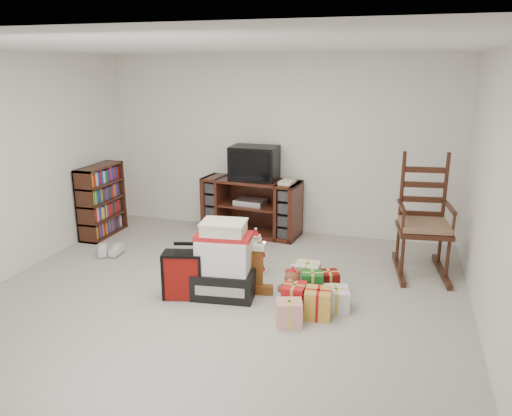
{
  "coord_description": "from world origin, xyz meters",
  "views": [
    {
      "loc": [
        1.74,
        -4.32,
        2.34
      ],
      "look_at": [
        0.24,
        0.6,
        0.87
      ],
      "focal_mm": 35.0,
      "sensor_mm": 36.0,
      "label": 1
    }
  ],
  "objects": [
    {
      "name": "stocking",
      "position": [
        0.29,
        0.36,
        0.27
      ],
      "size": [
        0.26,
        0.14,
        0.54
      ],
      "primitive_type": null,
      "rotation": [
        0.0,
        0.0,
        0.15
      ],
      "color": "#0B6918",
      "rests_on": "floor"
    },
    {
      "name": "room",
      "position": [
        0.0,
        0.0,
        1.25
      ],
      "size": [
        5.01,
        5.01,
        2.51
      ],
      "color": "#B7B2A8",
      "rests_on": "ground"
    },
    {
      "name": "santa_figurine",
      "position": [
        0.16,
        0.87,
        0.21
      ],
      "size": [
        0.26,
        0.25,
        0.54
      ],
      "color": "#B01314",
      "rests_on": "floor"
    },
    {
      "name": "red_suitcase",
      "position": [
        -0.37,
        0.02,
        0.25
      ],
      "size": [
        0.42,
        0.29,
        0.59
      ],
      "rotation": [
        0.0,
        0.0,
        0.24
      ],
      "color": "maroon",
      "rests_on": "floor"
    },
    {
      "name": "tv_stand",
      "position": [
        -0.32,
        2.22,
        0.4
      ],
      "size": [
        1.44,
        0.64,
        0.8
      ],
      "rotation": [
        0.0,
        0.0,
        -0.11
      ],
      "color": "#441D13",
      "rests_on": "floor"
    },
    {
      "name": "teddy_bear",
      "position": [
        0.73,
        0.27,
        0.15
      ],
      "size": [
        0.24,
        0.21,
        0.35
      ],
      "color": "brown",
      "rests_on": "floor"
    },
    {
      "name": "gift_cluster",
      "position": [
        0.96,
        0.24,
        0.12
      ],
      "size": [
        0.7,
        1.02,
        0.24
      ],
      "color": "red",
      "rests_on": "floor"
    },
    {
      "name": "sneaker_pair",
      "position": [
        -1.79,
        0.84,
        0.05
      ],
      "size": [
        0.35,
        0.28,
        0.09
      ],
      "rotation": [
        0.0,
        0.0,
        0.36
      ],
      "color": "silver",
      "rests_on": "floor"
    },
    {
      "name": "gift_pile",
      "position": [
        0.02,
        0.2,
        0.35
      ],
      "size": [
        0.69,
        0.54,
        0.8
      ],
      "rotation": [
        0.0,
        0.0,
        0.12
      ],
      "color": "black",
      "rests_on": "floor"
    },
    {
      "name": "crt_television",
      "position": [
        -0.28,
        2.22,
        1.03
      ],
      "size": [
        0.65,
        0.48,
        0.47
      ],
      "rotation": [
        0.0,
        0.0,
        0.01
      ],
      "color": "black",
      "rests_on": "tv_stand"
    },
    {
      "name": "rocking_chair",
      "position": [
        2.0,
        1.5,
        0.49
      ],
      "size": [
        0.7,
        1.03,
        1.44
      ],
      "rotation": [
        0.0,
        0.0,
        0.14
      ],
      "color": "#3C1D10",
      "rests_on": "floor"
    },
    {
      "name": "mrs_claus_figurine",
      "position": [
        -0.37,
        0.9,
        0.22
      ],
      "size": [
        0.28,
        0.27,
        0.57
      ],
      "color": "#B01314",
      "rests_on": "floor"
    },
    {
      "name": "bookshelf",
      "position": [
        -2.33,
        1.55,
        0.48
      ],
      "size": [
        0.27,
        0.82,
        1.01
      ],
      "color": "#3C1D10",
      "rests_on": "floor"
    }
  ]
}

